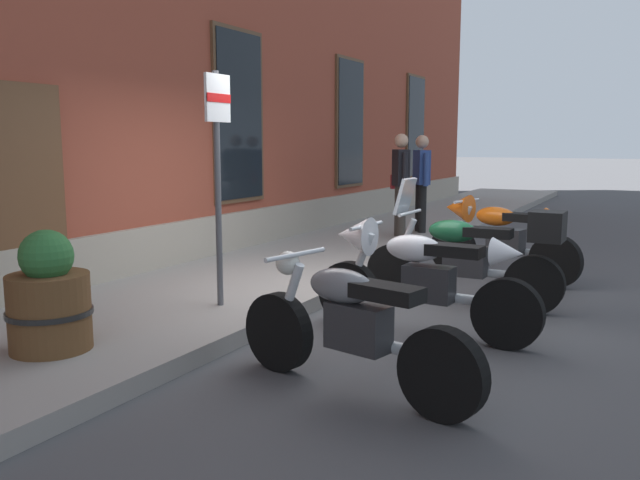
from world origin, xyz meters
The scene contains 10 objects.
ground_plane centered at (0.00, 0.00, 0.00)m, with size 140.00×140.00×0.00m, color #424244.
sidewalk centered at (0.00, 1.26, 0.08)m, with size 32.61×2.53×0.15m, color gray.
motorcycle_grey_naked centered at (-2.19, -1.25, 0.47)m, with size 0.70×1.99×0.94m.
motorcycle_white_sport centered at (-0.66, -1.16, 0.57)m, with size 0.62×2.12×1.04m.
motorcycle_green_touring centered at (0.59, -1.35, 0.56)m, with size 0.62×2.13×1.34m.
motorcycle_orange_sport centered at (2.13, -1.25, 0.57)m, with size 0.73×1.99×1.05m.
pedestrian_dark_jacket centered at (4.12, 0.81, 1.12)m, with size 0.56×0.48×1.71m.
pedestrian_blue_top centered at (4.83, 0.69, 1.11)m, with size 0.49×0.40×1.69m.
parking_sign centered at (-1.10, 0.66, 1.60)m, with size 0.36×0.07×2.23m.
barrel_planter centered at (-2.83, 0.98, 0.54)m, with size 0.64×0.64×0.93m.
Camera 1 is at (-6.12, -3.09, 1.72)m, focal length 36.61 mm.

